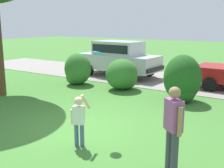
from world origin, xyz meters
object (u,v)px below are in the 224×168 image
Objects in this scene: child_thrower at (79,117)px; adult_onlooker at (173,126)px; frisbee at (98,53)px; parked_suv at (118,57)px.

adult_onlooker reaches higher than child_thrower.
child_thrower is at bearing -88.99° from frisbee.
frisbee is 0.16× the size of adult_onlooker.
child_thrower is 0.74× the size of adult_onlooker.
adult_onlooker is (6.28, -8.10, -0.09)m from parked_suv.
frisbee is 2.72m from adult_onlooker.
adult_onlooker is at bearing -0.20° from child_thrower.
child_thrower is 1.64m from frisbee.
parked_suv reaches higher than adult_onlooker.
frisbee is (3.96, -7.27, 1.06)m from parked_suv.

